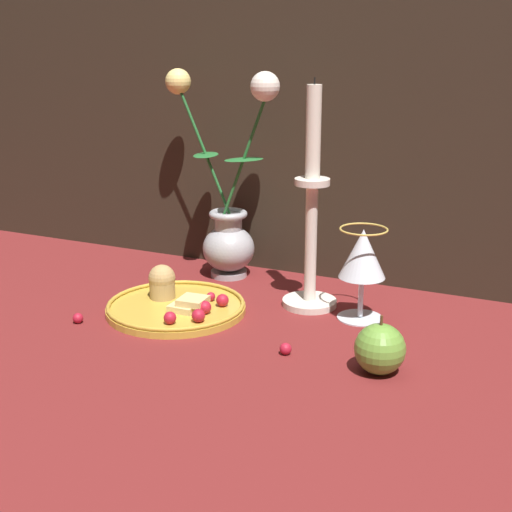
% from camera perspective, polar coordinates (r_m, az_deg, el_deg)
% --- Properties ---
extents(ground_plane, '(2.40, 2.40, 0.00)m').
position_cam_1_polar(ground_plane, '(1.09, -1.47, -4.74)').
color(ground_plane, maroon).
rests_on(ground_plane, ground).
extents(vase, '(0.22, 0.09, 0.36)m').
position_cam_1_polar(vase, '(1.23, -2.27, 3.26)').
color(vase, '#A3A3A8').
rests_on(vase, ground_plane).
extents(plate_with_pastries, '(0.21, 0.21, 0.06)m').
position_cam_1_polar(plate_with_pastries, '(1.11, -6.47, -3.78)').
color(plate_with_pastries, gold).
rests_on(plate_with_pastries, ground_plane).
extents(wine_glass, '(0.07, 0.07, 0.14)m').
position_cam_1_polar(wine_glass, '(1.05, 8.52, -0.12)').
color(wine_glass, silver).
rests_on(wine_glass, ground_plane).
extents(candlestick, '(0.09, 0.09, 0.35)m').
position_cam_1_polar(candlestick, '(1.09, 4.44, 2.59)').
color(candlestick, silver).
rests_on(candlestick, ground_plane).
extents(apple_beside_vase, '(0.06, 0.06, 0.08)m').
position_cam_1_polar(apple_beside_vase, '(0.91, 9.88, -7.33)').
color(apple_beside_vase, '#669938').
rests_on(apple_beside_vase, ground_plane).
extents(berry_near_plate, '(0.02, 0.02, 0.02)m').
position_cam_1_polar(berry_near_plate, '(1.09, -14.06, -4.85)').
color(berry_near_plate, '#AD192D').
rests_on(berry_near_plate, ground_plane).
extents(berry_front_center, '(0.02, 0.02, 0.02)m').
position_cam_1_polar(berry_front_center, '(0.95, 2.38, -7.43)').
color(berry_front_center, '#AD192D').
rests_on(berry_front_center, ground_plane).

